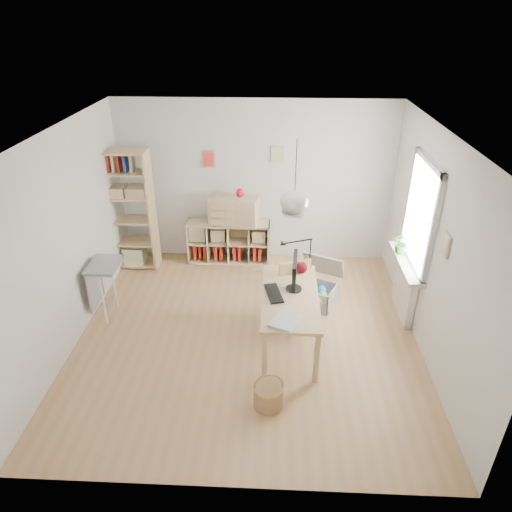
{
  "coord_description": "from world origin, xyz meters",
  "views": [
    {
      "loc": [
        0.34,
        -4.9,
        3.91
      ],
      "look_at": [
        0.1,
        0.3,
        1.05
      ],
      "focal_mm": 32.0,
      "sensor_mm": 36.0,
      "label": 1
    }
  ],
  "objects_px": {
    "chair": "(298,292)",
    "monitor": "(294,272)",
    "drawer_chest": "(234,210)",
    "tall_bookshelf": "(128,206)",
    "cube_shelf": "(228,244)",
    "storage_chest": "(315,289)",
    "desk": "(290,301)"
  },
  "relations": [
    {
      "from": "monitor",
      "to": "storage_chest",
      "type": "bearing_deg",
      "value": 70.66
    },
    {
      "from": "drawer_chest",
      "to": "tall_bookshelf",
      "type": "bearing_deg",
      "value": -160.45
    },
    {
      "from": "cube_shelf",
      "to": "drawer_chest",
      "type": "relative_size",
      "value": 1.74
    },
    {
      "from": "desk",
      "to": "storage_chest",
      "type": "xyz_separation_m",
      "value": [
        0.41,
        0.99,
        -0.44
      ]
    },
    {
      "from": "monitor",
      "to": "desk",
      "type": "bearing_deg",
      "value": -103.92
    },
    {
      "from": "tall_bookshelf",
      "to": "drawer_chest",
      "type": "xyz_separation_m",
      "value": [
        1.69,
        0.24,
        -0.14
      ]
    },
    {
      "from": "tall_bookshelf",
      "to": "monitor",
      "type": "bearing_deg",
      "value": -34.53
    },
    {
      "from": "chair",
      "to": "cube_shelf",
      "type": "bearing_deg",
      "value": 101.78
    },
    {
      "from": "desk",
      "to": "monitor",
      "type": "xyz_separation_m",
      "value": [
        0.04,
        0.14,
        0.35
      ]
    },
    {
      "from": "drawer_chest",
      "to": "monitor",
      "type": "bearing_deg",
      "value": -53.91
    },
    {
      "from": "desk",
      "to": "chair",
      "type": "height_order",
      "value": "chair"
    },
    {
      "from": "storage_chest",
      "to": "drawer_chest",
      "type": "xyz_separation_m",
      "value": [
        -1.3,
        1.2,
        0.73
      ]
    },
    {
      "from": "desk",
      "to": "drawer_chest",
      "type": "height_order",
      "value": "drawer_chest"
    },
    {
      "from": "drawer_chest",
      "to": "chair",
      "type": "bearing_deg",
      "value": -48.82
    },
    {
      "from": "desk",
      "to": "storage_chest",
      "type": "bearing_deg",
      "value": 67.57
    },
    {
      "from": "chair",
      "to": "desk",
      "type": "bearing_deg",
      "value": -126.2
    },
    {
      "from": "tall_bookshelf",
      "to": "monitor",
      "type": "xyz_separation_m",
      "value": [
        2.63,
        -1.81,
        -0.09
      ]
    },
    {
      "from": "storage_chest",
      "to": "drawer_chest",
      "type": "relative_size",
      "value": 1.12
    },
    {
      "from": "desk",
      "to": "monitor",
      "type": "distance_m",
      "value": 0.38
    },
    {
      "from": "desk",
      "to": "tall_bookshelf",
      "type": "distance_m",
      "value": 3.27
    },
    {
      "from": "cube_shelf",
      "to": "tall_bookshelf",
      "type": "relative_size",
      "value": 0.7
    },
    {
      "from": "drawer_chest",
      "to": "desk",
      "type": "bearing_deg",
      "value": -56.3
    },
    {
      "from": "cube_shelf",
      "to": "storage_chest",
      "type": "relative_size",
      "value": 1.56
    },
    {
      "from": "cube_shelf",
      "to": "chair",
      "type": "xyz_separation_m",
      "value": [
        1.14,
        -1.82,
        0.23
      ]
    },
    {
      "from": "chair",
      "to": "drawer_chest",
      "type": "distance_m",
      "value": 2.09
    },
    {
      "from": "drawer_chest",
      "to": "storage_chest",
      "type": "bearing_deg",
      "value": -31.11
    },
    {
      "from": "cube_shelf",
      "to": "storage_chest",
      "type": "distance_m",
      "value": 1.9
    },
    {
      "from": "storage_chest",
      "to": "drawer_chest",
      "type": "distance_m",
      "value": 1.92
    },
    {
      "from": "chair",
      "to": "monitor",
      "type": "bearing_deg",
      "value": -125.23
    },
    {
      "from": "cube_shelf",
      "to": "chair",
      "type": "height_order",
      "value": "chair"
    },
    {
      "from": "cube_shelf",
      "to": "chair",
      "type": "bearing_deg",
      "value": -57.88
    },
    {
      "from": "tall_bookshelf",
      "to": "drawer_chest",
      "type": "bearing_deg",
      "value": 8.08
    }
  ]
}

